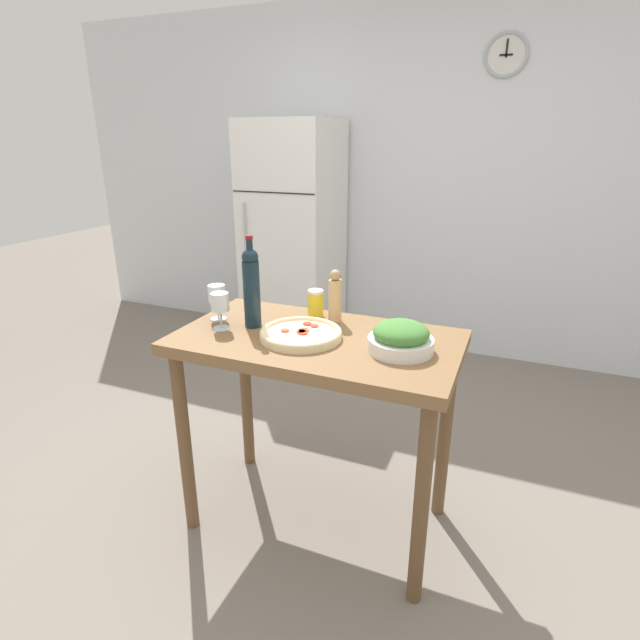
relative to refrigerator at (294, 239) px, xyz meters
name	(u,v)px	position (x,y,z in m)	size (l,w,h in m)	color
ground_plane	(317,517)	(0.97, -1.84, -0.88)	(14.00, 14.00, 0.00)	slate
wall_back	(431,185)	(0.98, 0.38, 0.42)	(6.40, 0.08, 2.60)	silver
refrigerator	(294,239)	(0.00, 0.00, 0.00)	(0.66, 0.69, 1.77)	white
prep_counter	(317,366)	(0.97, -1.84, -0.12)	(1.12, 0.63, 0.89)	brown
wine_bottle	(251,286)	(0.68, -1.83, 0.19)	(0.07, 0.07, 0.38)	#142833
wine_glass_near	(220,304)	(0.58, -1.91, 0.12)	(0.07, 0.07, 0.15)	silver
wine_glass_far	(217,296)	(0.50, -1.82, 0.12)	(0.07, 0.07, 0.15)	silver
pepper_mill	(336,297)	(0.98, -1.64, 0.12)	(0.06, 0.06, 0.23)	tan
salad_bowl	(401,338)	(1.31, -1.85, 0.06)	(0.24, 0.24, 0.12)	white
homemade_pizza	(301,334)	(0.92, -1.88, 0.03)	(0.32, 0.32, 0.04)	beige
salt_canister	(316,303)	(0.88, -1.62, 0.07)	(0.07, 0.07, 0.12)	yellow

